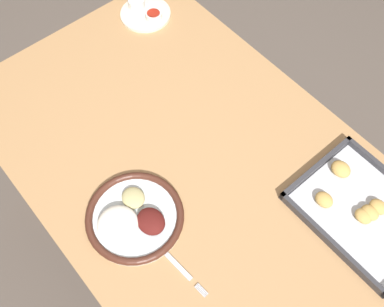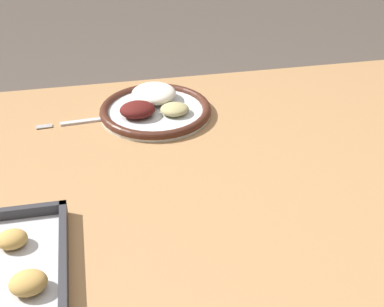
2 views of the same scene
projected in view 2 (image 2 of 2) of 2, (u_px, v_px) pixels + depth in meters
The scene contains 3 objects.
dining_table at pixel (200, 205), 1.10m from camera, with size 1.29×0.84×0.72m.
dinner_plate at pixel (155, 108), 1.22m from camera, with size 0.26×0.26×0.05m.
fork at pixel (88, 121), 1.20m from camera, with size 0.21×0.03×0.00m.
Camera 2 is at (0.19, 0.85, 1.30)m, focal length 50.00 mm.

